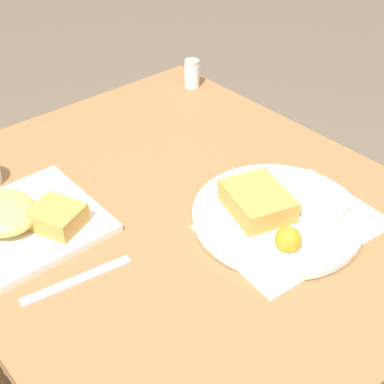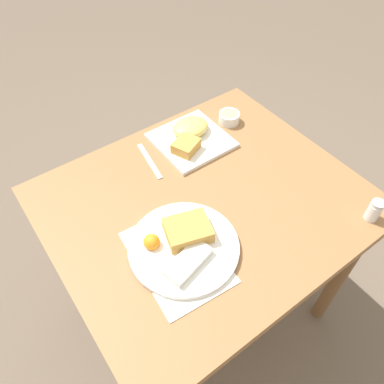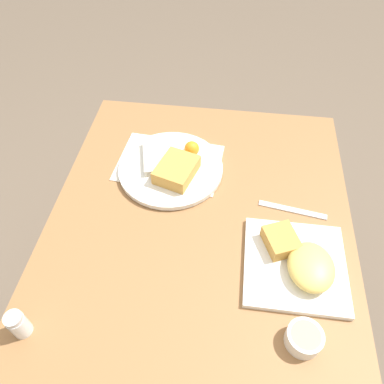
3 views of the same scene
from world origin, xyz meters
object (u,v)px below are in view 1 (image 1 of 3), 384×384
at_px(salt_shaker, 192,75).
at_px(butter_knife, 77,280).
at_px(plate_square_near, 22,218).
at_px(plate_oval_far, 276,212).

bearing_deg(salt_shaker, butter_knife, -55.60).
relative_size(plate_square_near, butter_knife, 1.32).
xyz_separation_m(salt_shaker, butter_knife, (0.39, -0.57, -0.03)).
bearing_deg(plate_square_near, butter_knife, 1.04).
height_order(plate_oval_far, salt_shaker, salt_shaker).
bearing_deg(plate_square_near, salt_shaker, 111.27).
bearing_deg(salt_shaker, plate_oval_far, -25.34).
bearing_deg(plate_oval_far, salt_shaker, 154.66).
xyz_separation_m(plate_oval_far, butter_knife, (-0.10, -0.34, -0.02)).
distance_m(plate_oval_far, salt_shaker, 0.54).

